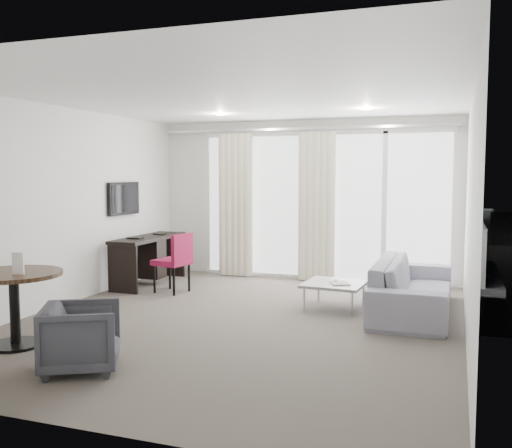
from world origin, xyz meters
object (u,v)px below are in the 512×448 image
(desk_chair, at_px, (172,263))
(rattan_chair_a, at_px, (382,246))
(round_table, at_px, (15,309))
(coffee_table, at_px, (334,295))
(tub_armchair, at_px, (81,337))
(rattan_chair_b, at_px, (438,244))
(desk, at_px, (149,260))
(sofa, at_px, (413,286))

(desk_chair, distance_m, rattan_chair_a, 4.23)
(round_table, relative_size, coffee_table, 1.26)
(desk_chair, bearing_deg, coffee_table, 6.02)
(desk_chair, bearing_deg, rattan_chair_a, 62.56)
(desk_chair, distance_m, tub_armchair, 3.36)
(desk_chair, xyz_separation_m, rattan_chair_b, (3.58, 3.80, -0.02))
(desk, relative_size, desk_chair, 1.83)
(desk_chair, xyz_separation_m, rattan_chair_a, (2.61, 3.32, -0.04))
(coffee_table, relative_size, rattan_chair_b, 0.91)
(round_table, bearing_deg, rattan_chair_a, 65.28)
(desk, bearing_deg, tub_armchair, -68.40)
(round_table, relative_size, rattan_chair_b, 1.14)
(sofa, height_order, rattan_chair_b, rattan_chair_b)
(rattan_chair_a, bearing_deg, desk_chair, -135.95)
(desk_chair, xyz_separation_m, round_table, (-0.24, -2.87, -0.06))
(desk_chair, distance_m, sofa, 3.42)
(desk_chair, height_order, coffee_table, desk_chair)
(desk, xyz_separation_m, rattan_chair_b, (4.22, 3.36, 0.04))
(desk_chair, distance_m, round_table, 2.88)
(coffee_table, bearing_deg, rattan_chair_b, 74.20)
(desk, relative_size, rattan_chair_a, 2.00)
(tub_armchair, bearing_deg, coffee_table, -57.09)
(desk_chair, relative_size, tub_armchair, 1.33)
(round_table, xyz_separation_m, rattan_chair_b, (3.83, 6.67, 0.04))
(sofa, bearing_deg, rattan_chair_a, 13.27)
(round_table, xyz_separation_m, tub_armchair, (1.07, -0.38, -0.08))
(desk_chair, xyz_separation_m, tub_armchair, (0.83, -3.25, -0.14))
(tub_armchair, relative_size, coffee_table, 0.88)
(tub_armchair, bearing_deg, rattan_chair_a, -44.25)
(coffee_table, height_order, sofa, sofa)
(desk, xyz_separation_m, desk_chair, (0.63, -0.44, 0.06))
(round_table, xyz_separation_m, sofa, (3.66, 2.77, -0.05))
(desk, height_order, rattan_chair_a, rattan_chair_a)
(tub_armchair, bearing_deg, sofa, -68.51)
(desk_chair, relative_size, rattan_chair_a, 1.09)
(rattan_chair_a, bearing_deg, desk, -146.18)
(round_table, relative_size, sofa, 0.42)
(rattan_chair_a, xyz_separation_m, rattan_chair_b, (0.97, 0.48, 0.01))
(desk, distance_m, round_table, 3.33)
(rattan_chair_b, bearing_deg, rattan_chair_a, -146.19)
(round_table, xyz_separation_m, coffee_table, (2.69, 2.67, -0.21))
(rattan_chair_a, height_order, rattan_chair_b, rattan_chair_b)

